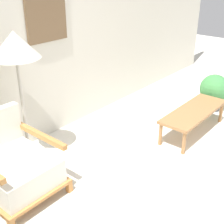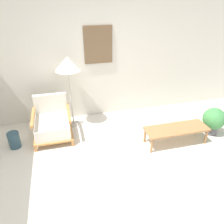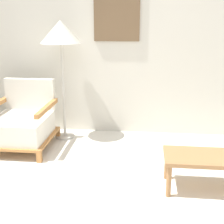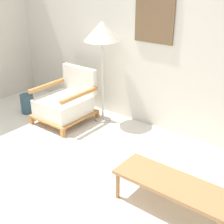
{
  "view_description": "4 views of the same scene",
  "coord_description": "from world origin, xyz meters",
  "px_view_note": "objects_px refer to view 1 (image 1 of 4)",
  "views": [
    {
      "loc": [
        -2.26,
        -0.64,
        2.01
      ],
      "look_at": [
        0.09,
        1.32,
        0.55
      ],
      "focal_mm": 50.0,
      "sensor_mm": 36.0,
      "label": 1
    },
    {
      "loc": [
        -0.76,
        -2.03,
        2.5
      ],
      "look_at": [
        0.09,
        1.32,
        0.55
      ],
      "focal_mm": 35.0,
      "sensor_mm": 36.0,
      "label": 2
    },
    {
      "loc": [
        0.42,
        -1.68,
        1.45
      ],
      "look_at": [
        0.09,
        1.32,
        0.55
      ],
      "focal_mm": 50.0,
      "sensor_mm": 36.0,
      "label": 3
    },
    {
      "loc": [
        2.1,
        -1.27,
        2.06
      ],
      "look_at": [
        0.09,
        1.32,
        0.55
      ],
      "focal_mm": 50.0,
      "sensor_mm": 36.0,
      "label": 4
    }
  ],
  "objects_px": {
    "coffee_table": "(194,113)",
    "potted_plant": "(214,90)",
    "armchair": "(14,166)",
    "floor_lamp": "(15,49)"
  },
  "relations": [
    {
      "from": "coffee_table",
      "to": "potted_plant",
      "type": "height_order",
      "value": "potted_plant"
    },
    {
      "from": "armchair",
      "to": "potted_plant",
      "type": "relative_size",
      "value": 1.4
    },
    {
      "from": "coffee_table",
      "to": "potted_plant",
      "type": "distance_m",
      "value": 0.85
    },
    {
      "from": "floor_lamp",
      "to": "coffee_table",
      "type": "height_order",
      "value": "floor_lamp"
    },
    {
      "from": "armchair",
      "to": "coffee_table",
      "type": "xyz_separation_m",
      "value": [
        2.17,
        -0.76,
        -0.0
      ]
    },
    {
      "from": "coffee_table",
      "to": "armchair",
      "type": "bearing_deg",
      "value": 160.78
    },
    {
      "from": "potted_plant",
      "to": "armchair",
      "type": "bearing_deg",
      "value": 167.78
    },
    {
      "from": "armchair",
      "to": "potted_plant",
      "type": "height_order",
      "value": "armchair"
    },
    {
      "from": "potted_plant",
      "to": "coffee_table",
      "type": "bearing_deg",
      "value": -173.01
    },
    {
      "from": "coffee_table",
      "to": "potted_plant",
      "type": "xyz_separation_m",
      "value": [
        0.84,
        0.1,
        0.03
      ]
    }
  ]
}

